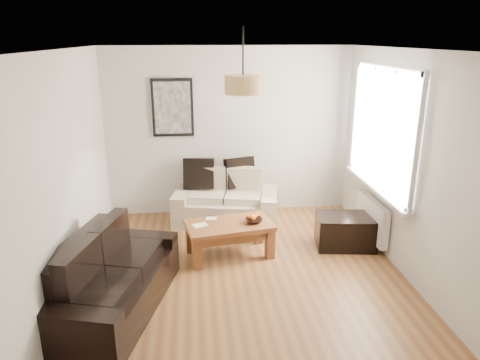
{
  "coord_description": "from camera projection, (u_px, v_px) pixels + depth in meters",
  "views": [
    {
      "loc": [
        -0.54,
        -4.51,
        2.73
      ],
      "look_at": [
        0.0,
        0.6,
        1.05
      ],
      "focal_mm": 33.05,
      "sensor_mm": 36.0,
      "label": 1
    }
  ],
  "objects": [
    {
      "name": "floor",
      "position": [
        245.0,
        281.0,
        5.16
      ],
      "size": [
        4.5,
        4.5,
        0.0
      ],
      "primitive_type": "plane",
      "color": "brown",
      "rests_on": "ground"
    },
    {
      "name": "ceiling",
      "position": [
        246.0,
        50.0,
        4.35
      ],
      "size": [
        3.8,
        4.5,
        0.0
      ],
      "primitive_type": null,
      "color": "white",
      "rests_on": "floor"
    },
    {
      "name": "wall_back",
      "position": [
        229.0,
        132.0,
        6.88
      ],
      "size": [
        3.8,
        0.04,
        2.6
      ],
      "primitive_type": null,
      "color": "silver",
      "rests_on": "floor"
    },
    {
      "name": "wall_front",
      "position": [
        291.0,
        287.0,
        2.63
      ],
      "size": [
        3.8,
        0.04,
        2.6
      ],
      "primitive_type": null,
      "color": "silver",
      "rests_on": "floor"
    },
    {
      "name": "wall_left",
      "position": [
        64.0,
        181.0,
        4.57
      ],
      "size": [
        0.04,
        4.5,
        2.6
      ],
      "primitive_type": null,
      "color": "silver",
      "rests_on": "floor"
    },
    {
      "name": "wall_right",
      "position": [
        414.0,
        170.0,
        4.95
      ],
      "size": [
        0.04,
        4.5,
        2.6
      ],
      "primitive_type": null,
      "color": "silver",
      "rests_on": "floor"
    },
    {
      "name": "window_bay",
      "position": [
        384.0,
        129.0,
        5.61
      ],
      "size": [
        0.14,
        1.9,
        1.6
      ],
      "primitive_type": null,
      "color": "white",
      "rests_on": "wall_right"
    },
    {
      "name": "radiator",
      "position": [
        372.0,
        218.0,
        5.98
      ],
      "size": [
        0.1,
        0.9,
        0.52
      ],
      "primitive_type": "cube",
      "color": "white",
      "rests_on": "wall_right"
    },
    {
      "name": "poster",
      "position": [
        173.0,
        108.0,
        6.65
      ],
      "size": [
        0.62,
        0.04,
        0.87
      ],
      "primitive_type": null,
      "color": "black",
      "rests_on": "wall_back"
    },
    {
      "name": "pendant_shade",
      "position": [
        243.0,
        85.0,
        4.75
      ],
      "size": [
        0.4,
        0.4,
        0.2
      ],
      "primitive_type": "cylinder",
      "color": "tan",
      "rests_on": "ceiling"
    },
    {
      "name": "loveseat_cream",
      "position": [
        226.0,
        198.0,
        6.72
      ],
      "size": [
        1.68,
        1.12,
        0.77
      ],
      "primitive_type": null,
      "rotation": [
        0.0,
        0.0,
        -0.19
      ],
      "color": "#B8AC94",
      "rests_on": "floor"
    },
    {
      "name": "sofa_leather",
      "position": [
        112.0,
        276.0,
        4.52
      ],
      "size": [
        1.31,
        1.96,
        0.78
      ],
      "primitive_type": null,
      "rotation": [
        0.0,
        0.0,
        1.31
      ],
      "color": "black",
      "rests_on": "floor"
    },
    {
      "name": "coffee_table",
      "position": [
        229.0,
        239.0,
        5.72
      ],
      "size": [
        1.18,
        0.78,
        0.45
      ],
      "primitive_type": null,
      "rotation": [
        0.0,
        0.0,
        0.18
      ],
      "color": "brown",
      "rests_on": "floor"
    },
    {
      "name": "ottoman",
      "position": [
        345.0,
        231.0,
        5.95
      ],
      "size": [
        0.83,
        0.59,
        0.44
      ],
      "primitive_type": "cube",
      "rotation": [
        0.0,
        0.0,
        -0.13
      ],
      "color": "black",
      "rests_on": "floor"
    },
    {
      "name": "cushion_left",
      "position": [
        199.0,
        173.0,
        6.75
      ],
      "size": [
        0.48,
        0.2,
        0.47
      ],
      "primitive_type": "cube",
      "rotation": [
        0.0,
        0.0,
        -0.11
      ],
      "color": "black",
      "rests_on": "loveseat_cream"
    },
    {
      "name": "cushion_right",
      "position": [
        240.0,
        172.0,
        6.81
      ],
      "size": [
        0.48,
        0.28,
        0.46
      ],
      "primitive_type": "cube",
      "rotation": [
        0.0,
        0.0,
        0.31
      ],
      "color": "black",
      "rests_on": "loveseat_cream"
    },
    {
      "name": "fruit_bowl",
      "position": [
        254.0,
        220.0,
        5.67
      ],
      "size": [
        0.23,
        0.23,
        0.05
      ],
      "primitive_type": "imported",
      "rotation": [
        0.0,
        0.0,
        -0.02
      ],
      "color": "black",
      "rests_on": "coffee_table"
    },
    {
      "name": "orange_a",
      "position": [
        252.0,
        217.0,
        5.73
      ],
      "size": [
        0.11,
        0.11,
        0.08
      ],
      "primitive_type": "sphere",
      "rotation": [
        0.0,
        0.0,
        -0.31
      ],
      "color": "orange",
      "rests_on": "fruit_bowl"
    },
    {
      "name": "orange_b",
      "position": [
        256.0,
        216.0,
        5.78
      ],
      "size": [
        0.09,
        0.09,
        0.07
      ],
      "primitive_type": "sphere",
      "rotation": [
        0.0,
        0.0,
        0.33
      ],
      "color": "orange",
      "rests_on": "fruit_bowl"
    },
    {
      "name": "orange_c",
      "position": [
        249.0,
        217.0,
        5.74
      ],
      "size": [
        0.07,
        0.07,
        0.07
      ],
      "primitive_type": "sphere",
      "rotation": [
        0.0,
        0.0,
        -0.14
      ],
      "color": "orange",
      "rests_on": "fruit_bowl"
    },
    {
      "name": "papers",
      "position": [
        200.0,
        225.0,
        5.59
      ],
      "size": [
        0.22,
        0.19,
        0.01
      ],
      "primitive_type": "cube",
      "rotation": [
        0.0,
        0.0,
        0.39
      ],
      "color": "white",
      "rests_on": "coffee_table"
    }
  ]
}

